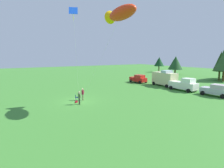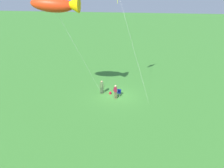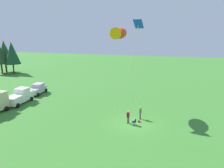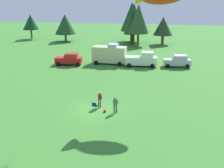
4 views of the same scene
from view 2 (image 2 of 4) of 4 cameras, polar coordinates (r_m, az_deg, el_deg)
The scene contains 6 objects.
ground_plane at distance 32.17m, azimuth 0.93°, elevation -2.65°, with size 160.00×160.00×0.00m, color #3A7D2E.
person_kite_flyer at distance 32.48m, azimuth -2.25°, elevation -0.44°, with size 0.59×0.35×1.74m.
folding_chair at distance 32.10m, azimuth 1.52°, elevation -1.76°, with size 0.58×0.58×0.82m.
person_spectator at distance 31.14m, azimuth 0.77°, elevation -1.47°, with size 0.53×0.45×1.74m.
backpack_on_grass at distance 32.74m, azimuth -0.38°, elevation -1.97°, with size 0.32×0.22×0.22m, color #AE0B20.
kite_large_fish at distance 27.19m, azimuth -11.89°, elevation 16.57°, with size 6.42×4.91×11.99m.
Camera 2 is at (-2.91, 29.00, 13.62)m, focal length 42.00 mm.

